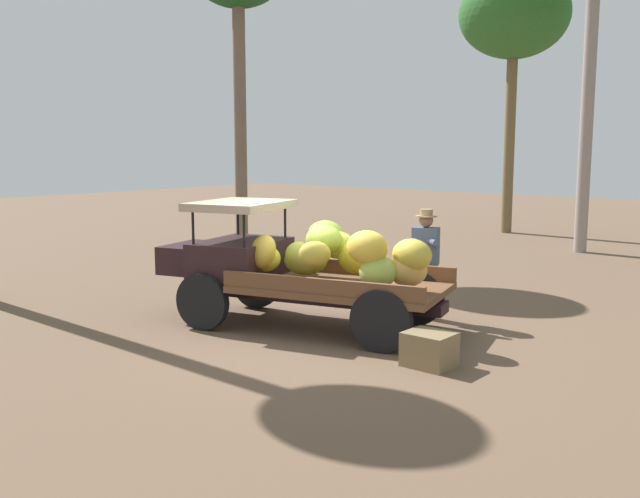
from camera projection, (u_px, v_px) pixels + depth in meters
The scene contains 5 objects.
ground_plane at pixel (321, 330), 10.49m from camera, with size 60.00×60.00×0.00m, color brown.
truck at pixel (294, 264), 10.62m from camera, with size 4.66×2.67×1.86m.
farmer at pixel (425, 256), 11.09m from camera, with size 0.55×0.50×1.74m.
wooden_crate at pixel (429, 349), 8.75m from camera, with size 0.58×0.50×0.43m, color olive.
forest_tree_3 at pixel (514, 16), 21.41m from camera, with size 3.34×3.34×8.01m.
Camera 1 is at (-6.49, 7.87, 2.71)m, focal length 39.70 mm.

